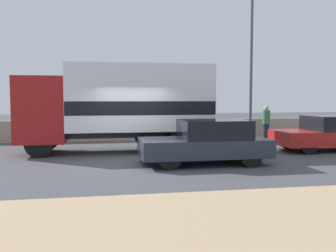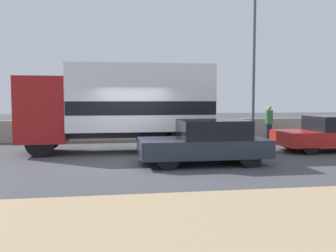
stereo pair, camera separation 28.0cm
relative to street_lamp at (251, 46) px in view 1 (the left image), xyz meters
name	(u,v)px [view 1 (the left image)]	position (x,y,z in m)	size (l,w,h in m)	color
ground_plane	(136,163)	(-6.18, -5.50, -4.64)	(80.00, 80.00, 0.00)	#47474C
dirt_shoulder_foreground	(177,233)	(-6.18, -11.98, -4.62)	(60.00, 4.64, 0.04)	tan
stone_wall_backdrop	(124,130)	(-6.18, 1.00, -4.13)	(60.00, 0.35, 1.03)	#A39984
street_lamp	(251,46)	(0.00, 0.00, 0.00)	(0.56, 0.28, 8.15)	#4C4C51
box_truck	(122,104)	(-6.49, -2.89, -2.77)	(7.24, 2.44, 3.35)	maroon
car_hatchback	(207,142)	(-4.01, -6.12, -3.94)	(4.02, 1.81, 1.40)	#282D3D
car_sedan_second	(330,133)	(1.72, -3.99, -3.94)	(4.24, 1.89, 1.39)	#B21E19
pedestrian	(266,122)	(0.75, -0.21, -3.75)	(0.37, 0.37, 1.72)	#1E1E2D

